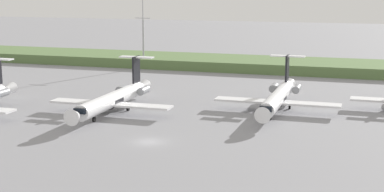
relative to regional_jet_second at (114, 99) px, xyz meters
The scene contains 5 objects.
ground_plane 19.05m from the regional_jet_second, 44.51° to the left, with size 500.00×500.00×0.00m, color gray.
grass_berm 63.13m from the regional_jet_second, 77.68° to the left, with size 320.00×20.00×2.64m, color #597542.
regional_jet_second is the anchor object (origin of this frame).
regional_jet_third 30.04m from the regional_jet_second, 20.62° to the left, with size 22.81×31.00×9.00m.
antenna_mast 56.80m from the regional_jet_second, 106.81° to the left, with size 4.40×0.50×21.04m.
Camera 1 is at (30.63, -76.21, 22.85)m, focal length 53.79 mm.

